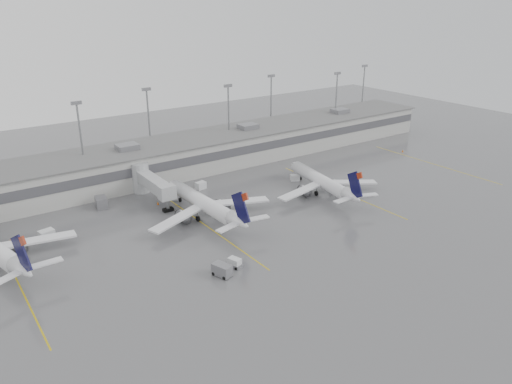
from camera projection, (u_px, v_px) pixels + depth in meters
ground at (362, 251)px, 89.07m from camera, size 260.00×260.00×0.00m
terminal at (201, 152)px, 131.66m from camera, size 152.00×17.00×9.45m
light_masts at (189, 118)px, 133.18m from camera, size 142.40×8.00×20.60m
jet_bridge_right at (148, 181)px, 111.47m from camera, size 4.00×17.20×7.00m
stand_markings at (280, 207)px, 107.33m from camera, size 105.25×40.00×0.01m
jet_mid_left at (205, 204)px, 101.31m from camera, size 27.67×31.03×10.04m
jet_mid_right at (323, 181)px, 114.02m from camera, size 25.54×28.84×9.38m
baggage_tug at (235, 263)px, 83.61m from camera, size 2.25×2.84×1.60m
baggage_cart at (222, 270)px, 80.82m from camera, size 2.72×3.60×2.05m
gse_uld_a at (47, 235)px, 92.95m from camera, size 2.95×2.24×1.89m
gse_uld_b at (201, 185)px, 117.46m from camera, size 2.63×2.00×1.69m
gse_uld_c at (295, 178)px, 122.82m from camera, size 2.51×2.14×1.50m
gse_loader at (101, 202)px, 107.08m from camera, size 2.82×3.95×2.28m
cone_a at (10, 241)px, 92.09m from camera, size 0.41×0.41×0.65m
cone_b at (158, 203)px, 108.77m from camera, size 0.44×0.44×0.70m
cone_c at (300, 174)px, 126.30m from camera, size 0.39×0.39×0.62m
cone_d at (403, 151)px, 145.38m from camera, size 0.47×0.47×0.76m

